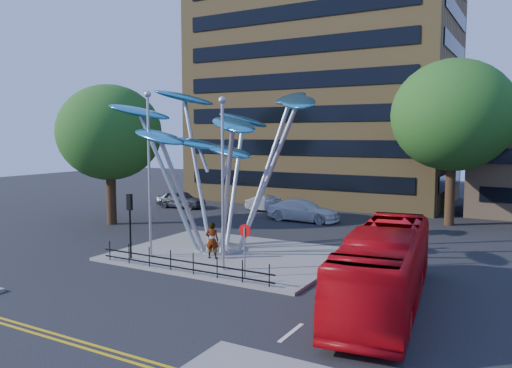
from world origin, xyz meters
The scene contains 18 objects.
ground centered at (0.00, 0.00, 0.00)m, with size 120.00×120.00×0.00m, color black.
traffic_island centered at (-1.00, 6.00, 0.07)m, with size 12.00×9.00×0.15m, color slate.
double_yellow_near centered at (0.00, -6.00, 0.01)m, with size 40.00×0.12×0.01m, color gold.
double_yellow_far centered at (0.00, -6.30, 0.01)m, with size 40.00×0.12×0.01m, color gold.
brick_tower centered at (-6.00, 32.00, 15.00)m, with size 25.00×15.00×30.00m, color olive.
tree_right centered at (8.00, 22.00, 8.04)m, with size 8.80×8.80×12.11m.
tree_left centered at (-14.00, 10.00, 6.79)m, with size 7.60×7.60×10.32m.
leaf_sculpture centered at (-2.07, 6.68, 6.87)m, with size 12.72×9.54×9.51m.
street_lamp_left centered at (-4.50, 3.50, 5.36)m, with size 0.36×0.36×8.80m.
street_lamp_right centered at (0.50, 3.00, 5.09)m, with size 0.36×0.36×8.30m.
traffic_light_island centered at (-5.00, 2.50, 2.61)m, with size 0.28×0.18×3.42m.
no_entry_sign_island centered at (2.00, 2.52, 1.82)m, with size 0.60×0.10×2.45m.
pedestrian_railing_front centered at (-1.00, 1.70, 0.55)m, with size 10.00×0.06×1.00m.
red_bus centered at (8.50, 2.21, 1.54)m, with size 2.59×11.06×3.08m, color #B50810.
pedestrian centered at (-1.26, 4.63, 1.12)m, with size 0.70×0.46×1.93m, color gray.
parked_car_left centered at (-14.69, 19.18, 0.79)m, with size 1.86×4.62×1.58m, color #46484E.
parked_car_mid centered at (-6.60, 21.07, 0.67)m, with size 1.42×4.09×1.35m, color #B8B9C0.
parked_car_right centered at (-2.10, 18.29, 0.82)m, with size 2.31×5.69×1.65m, color silver.
Camera 1 is at (13.46, -16.74, 6.67)m, focal length 35.00 mm.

